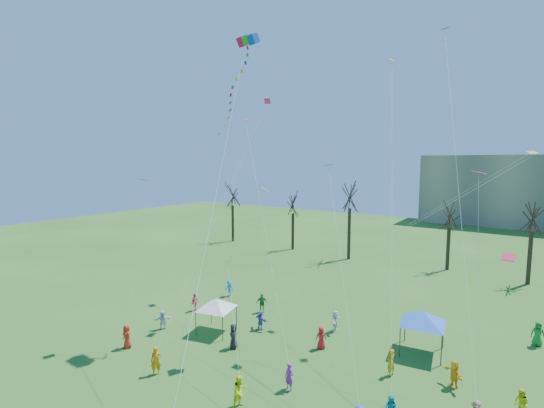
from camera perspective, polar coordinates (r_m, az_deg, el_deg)
The scene contains 6 objects.
bare_tree_row at distance 51.17m, azimuth 23.47°, elevation -1.50°, with size 69.25×7.59×11.23m.
big_box_kite at distance 30.79m, azimuth -5.36°, elevation 16.34°, with size 4.50×8.18×26.17m.
canopy_tent_white at distance 31.59m, azimuth -8.39°, elevation -14.63°, with size 3.55×3.55×2.74m.
canopy_tent_blue at distance 30.05m, azimuth 21.78°, elevation -15.58°, with size 4.06×4.06×3.07m.
festival_crowd at distance 27.84m, azimuth 5.92°, elevation -20.93°, with size 26.83×19.15×1.86m.
small_kites_aloft at distance 27.59m, azimuth 9.82°, elevation 5.38°, with size 26.73×18.94×34.52m.
Camera 1 is at (12.30, -14.33, 13.62)m, focal length 25.00 mm.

